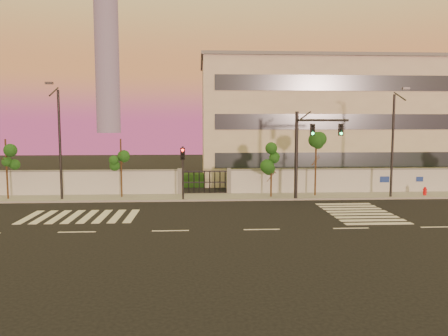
# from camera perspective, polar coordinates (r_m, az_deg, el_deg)

# --- Properties ---
(ground) EXTENTS (120.00, 120.00, 0.00)m
(ground) POSITION_cam_1_polar(r_m,az_deg,el_deg) (24.30, 4.95, -8.02)
(ground) COLOR black
(ground) RESTS_ON ground
(sidewalk) EXTENTS (60.00, 3.00, 0.15)m
(sidewalk) POSITION_cam_1_polar(r_m,az_deg,el_deg) (34.51, 2.46, -3.77)
(sidewalk) COLOR gray
(sidewalk) RESTS_ON ground
(perimeter_wall) EXTENTS (60.00, 0.36, 2.20)m
(perimeter_wall) POSITION_cam_1_polar(r_m,az_deg,el_deg) (35.85, 2.39, -1.80)
(perimeter_wall) COLOR silver
(perimeter_wall) RESTS_ON ground
(hedge_row) EXTENTS (41.00, 4.25, 1.80)m
(hedge_row) POSITION_cam_1_polar(r_m,az_deg,el_deg) (38.69, 3.56, -1.63)
(hedge_row) COLOR black
(hedge_row) RESTS_ON ground
(institutional_building) EXTENTS (24.40, 12.40, 12.25)m
(institutional_building) POSITION_cam_1_polar(r_m,az_deg,el_deg) (47.02, 12.11, 6.08)
(institutional_building) COLOR beige
(institutional_building) RESTS_ON ground
(distant_skyscraper) EXTENTS (16.00, 16.00, 118.00)m
(distant_skyscraper) POSITION_cam_1_polar(r_m,az_deg,el_deg) (314.61, -15.09, 15.83)
(distant_skyscraper) COLOR slate
(distant_skyscraper) RESTS_ON ground
(road_markings) EXTENTS (57.00, 7.62, 0.02)m
(road_markings) POSITION_cam_1_polar(r_m,az_deg,el_deg) (27.78, 0.59, -6.23)
(road_markings) COLOR silver
(road_markings) RESTS_ON ground
(street_tree_b) EXTENTS (1.60, 1.27, 4.66)m
(street_tree_b) POSITION_cam_1_polar(r_m,az_deg,el_deg) (36.66, -26.54, 1.48)
(street_tree_b) COLOR #382314
(street_tree_b) RESTS_ON ground
(street_tree_c) EXTENTS (1.47, 1.17, 4.65)m
(street_tree_c) POSITION_cam_1_polar(r_m,az_deg,el_deg) (34.59, -13.28, 1.69)
(street_tree_c) COLOR #382314
(street_tree_c) RESTS_ON ground
(street_tree_d) EXTENTS (1.63, 1.29, 4.15)m
(street_tree_d) POSITION_cam_1_polar(r_m,az_deg,el_deg) (34.02, 6.24, 1.14)
(street_tree_d) COLOR #382314
(street_tree_d) RESTS_ON ground
(street_tree_e) EXTENTS (1.64, 1.30, 5.18)m
(street_tree_e) POSITION_cam_1_polar(r_m,az_deg,el_deg) (35.11, 11.95, 2.42)
(street_tree_e) COLOR #382314
(street_tree_e) RESTS_ON ground
(traffic_signal_main) EXTENTS (4.22, 1.03, 6.72)m
(traffic_signal_main) POSITION_cam_1_polar(r_m,az_deg,el_deg) (33.55, 10.86, 3.03)
(traffic_signal_main) COLOR black
(traffic_signal_main) RESTS_ON ground
(traffic_signal_secondary) EXTENTS (0.32, 0.33, 4.13)m
(traffic_signal_secondary) POSITION_cam_1_polar(r_m,az_deg,el_deg) (32.75, -5.40, 0.19)
(traffic_signal_secondary) COLOR black
(traffic_signal_secondary) RESTS_ON ground
(streetlight_west) EXTENTS (0.52, 2.09, 8.70)m
(streetlight_west) POSITION_cam_1_polar(r_m,az_deg,el_deg) (34.67, -20.75, 3.60)
(streetlight_west) COLOR black
(streetlight_west) RESTS_ON ground
(streetlight_east) EXTENTS (0.50, 2.03, 8.42)m
(streetlight_east) POSITION_cam_1_polar(r_m,az_deg,el_deg) (35.97, 21.28, 3.40)
(streetlight_east) COLOR black
(streetlight_east) RESTS_ON ground
(fire_hydrant) EXTENTS (0.33, 0.31, 0.83)m
(fire_hydrant) POSITION_cam_1_polar(r_m,az_deg,el_deg) (38.20, 24.76, -2.86)
(fire_hydrant) COLOR red
(fire_hydrant) RESTS_ON ground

